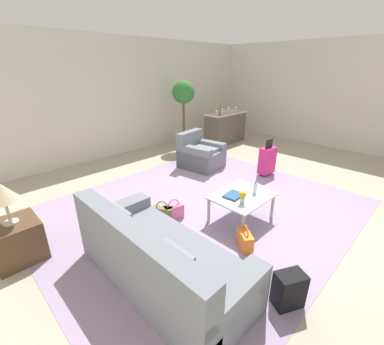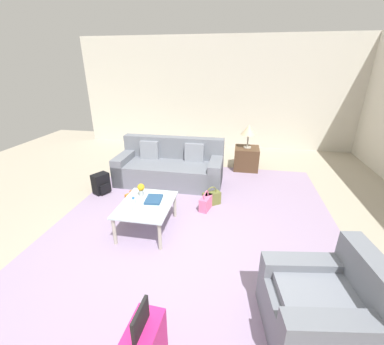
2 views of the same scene
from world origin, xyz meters
name	(u,v)px [view 2 (image 2 of 2)]	position (x,y,z in m)	size (l,w,h in m)	color
ground_plane	(173,250)	(0.00, 0.00, 0.00)	(12.00, 12.00, 0.00)	#A89E89
wall_left	(214,94)	(-5.06, 0.00, 1.55)	(0.12, 8.00, 3.10)	beige
area_rug	(195,226)	(-0.60, 0.20, 0.00)	(5.20, 4.40, 0.01)	#9984A3
couch	(171,168)	(-2.20, -0.60, 0.30)	(0.96, 2.19, 0.91)	slate
armchair	(327,311)	(0.89, 1.67, 0.30)	(0.97, 1.05, 0.86)	slate
coffee_table	(146,207)	(-0.40, -0.50, 0.39)	(0.94, 0.75, 0.45)	silver
water_bottle	(134,204)	(-0.20, -0.60, 0.54)	(0.06, 0.06, 0.20)	silver
coffee_table_book	(154,199)	(-0.52, -0.42, 0.46)	(0.30, 0.23, 0.03)	navy
flower_vase	(141,189)	(-0.62, -0.65, 0.57)	(0.11, 0.11, 0.21)	#B2B7BC
side_table	(246,158)	(-3.20, 1.00, 0.27)	(0.56, 0.56, 0.53)	#513823
table_lamp	(249,130)	(-3.20, 1.00, 0.95)	(0.35, 0.35, 0.55)	#ADA899
handbag_pink	(206,203)	(-1.15, 0.30, 0.13)	(0.34, 0.21, 0.36)	pink
handbag_orange	(133,202)	(-0.94, -0.95, 0.13)	(0.30, 0.34, 0.36)	orange
handbag_olive	(212,198)	(-1.32, 0.38, 0.13)	(0.30, 0.34, 0.36)	olive
backpack_black	(101,184)	(-1.40, -1.79, 0.19)	(0.36, 0.34, 0.40)	black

